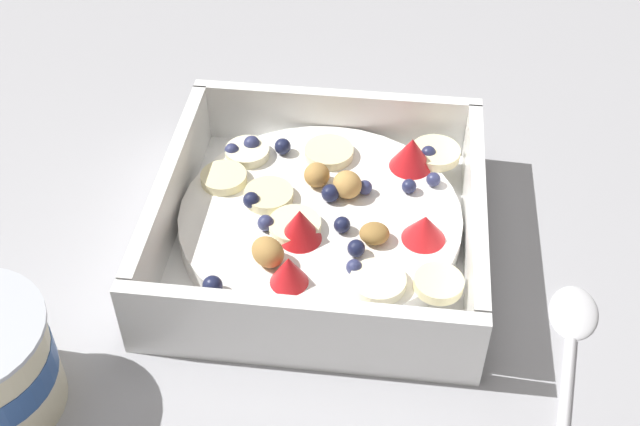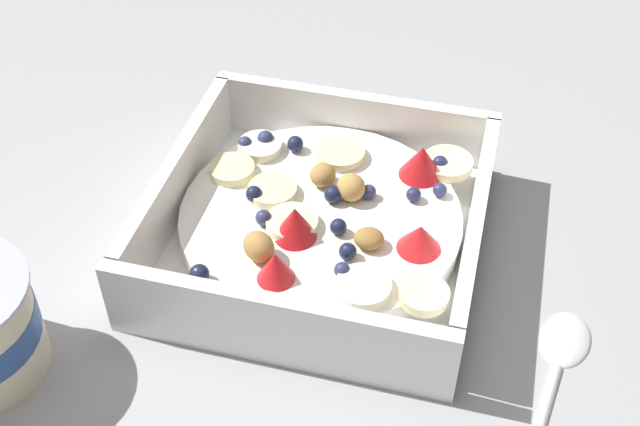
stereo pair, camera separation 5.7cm
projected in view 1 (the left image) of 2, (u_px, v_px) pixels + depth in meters
name	position (u px, v px, depth m)	size (l,w,h in m)	color
ground_plane	(343.00, 244.00, 0.59)	(2.40, 2.40, 0.00)	#9E9EA3
fruit_bowl	(322.00, 223.00, 0.58)	(0.22, 0.22, 0.06)	white
spoon	(572.00, 339.00, 0.52)	(0.05, 0.17, 0.01)	silver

